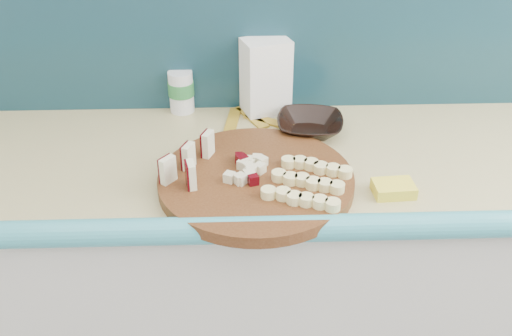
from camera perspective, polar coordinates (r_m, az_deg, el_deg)
name	(u,v)px	position (r m, az deg, el deg)	size (l,w,h in m)	color
kitchen_counter	(279,284)	(1.74, 2.30, -11.56)	(2.20, 0.63, 0.91)	silver
backsplash	(277,23)	(1.62, 2.13, 14.29)	(2.20, 0.02, 0.50)	teal
cutting_board	(256,180)	(1.34, 0.00, -1.24)	(0.46, 0.46, 0.03)	#42210E
apple_wedges	(189,161)	(1.33, -6.75, 0.72)	(0.12, 0.18, 0.06)	#EEE8BE
apple_chunks	(244,169)	(1.33, -1.16, -0.07)	(0.08, 0.08, 0.02)	beige
banana_slices	(309,182)	(1.29, 5.27, -1.37)	(0.21, 0.21, 0.02)	#F5E695
brown_bowl	(310,125)	(1.56, 5.40, 4.26)	(0.18, 0.18, 0.04)	black
flour_bag	(266,77)	(1.63, 0.98, 9.09)	(0.13, 0.09, 0.22)	white
canister	(181,91)	(1.67, -7.49, 7.66)	(0.07, 0.07, 0.12)	white
sponge	(394,189)	(1.35, 13.59, -2.02)	(0.09, 0.07, 0.03)	#FFE943
banana_peel	(251,120)	(1.62, -0.51, 4.87)	(0.20, 0.17, 0.01)	gold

